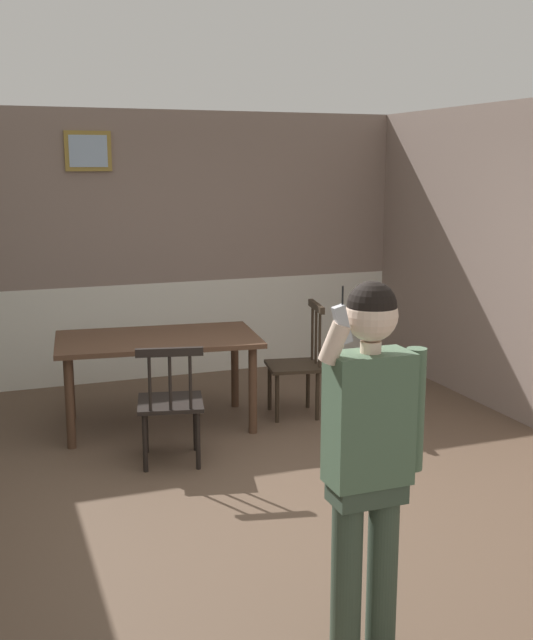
# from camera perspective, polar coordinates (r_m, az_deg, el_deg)

# --- Properties ---
(ground_plane) EXTENTS (7.13, 7.13, 0.00)m
(ground_plane) POSITION_cam_1_polar(r_m,az_deg,el_deg) (5.30, 0.05, -12.98)
(ground_plane) COLOR brown
(room_back_partition) EXTENTS (5.29, 0.17, 2.72)m
(room_back_partition) POSITION_cam_1_polar(r_m,az_deg,el_deg) (7.99, -8.14, 5.04)
(room_back_partition) COLOR gray
(room_back_partition) RESTS_ON ground_plane
(dining_table) EXTENTS (1.76, 1.11, 0.78)m
(dining_table) POSITION_cam_1_polar(r_m,az_deg,el_deg) (6.51, -8.05, -2.05)
(dining_table) COLOR #4C3323
(dining_table) RESTS_ON ground_plane
(chair_near_window) EXTENTS (0.52, 0.52, 1.01)m
(chair_near_window) POSITION_cam_1_polar(r_m,az_deg,el_deg) (6.79, 2.32, -3.16)
(chair_near_window) COLOR #2D2319
(chair_near_window) RESTS_ON ground_plane
(chair_by_doorway) EXTENTS (0.57, 0.57, 0.92)m
(chair_by_doorway) POSITION_cam_1_polar(r_m,az_deg,el_deg) (5.75, -7.13, -6.07)
(chair_by_doorway) COLOR black
(chair_by_doorway) RESTS_ON ground_plane
(person_figure) EXTENTS (0.53, 0.22, 1.72)m
(person_figure) POSITION_cam_1_polar(r_m,az_deg,el_deg) (3.42, 7.63, -9.36)
(person_figure) COLOR #3A493A
(person_figure) RESTS_ON ground_plane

